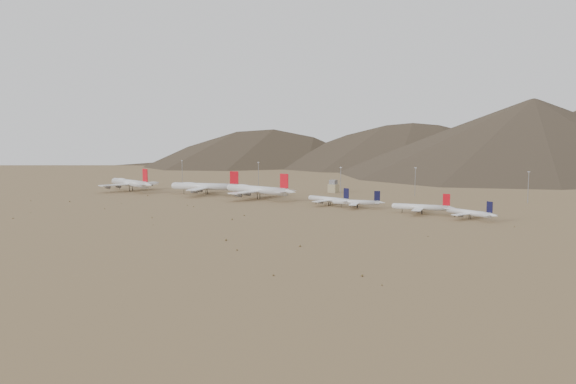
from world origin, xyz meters
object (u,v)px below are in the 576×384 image
Objects in this scene: widebody_west at (130,183)px; narrowbody_b at (358,202)px; control_tower at (333,187)px; widebody_centre at (206,186)px; widebody_east at (258,190)px; narrowbody_a at (330,200)px.

narrowbody_b is at bearing 15.50° from widebody_west.
widebody_centre is at bearing -138.39° from control_tower.
narrowbody_b is at bearing 1.72° from widebody_east.
widebody_east is 1.97× the size of narrowbody_b.
widebody_centre is 133.56m from narrowbody_a.
narrowbody_a is 97.39m from control_tower.
widebody_east is at bearing -174.68° from narrowbody_a.
widebody_centre reaches higher than control_tower.
widebody_west reaches higher than widebody_east.
narrowbody_b is 111.61m from control_tower.
widebody_west reaches higher than narrowbody_b.
narrowbody_b is (97.73, -6.99, -3.57)m from widebody_east.
widebody_east is 73.50m from narrowbody_a.
narrowbody_a is at bearing -63.21° from control_tower.
widebody_west reaches higher than control_tower.
widebody_west is 216.20m from narrowbody_a.
widebody_west is 1.07× the size of widebody_centre.
widebody_centre is 0.92× the size of widebody_east.
widebody_west is 84.13m from widebody_centre.
widebody_east is 1.76× the size of narrowbody_a.
widebody_east is at bearing 19.38° from widebody_west.
widebody_centre is 1.82× the size of narrowbody_b.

